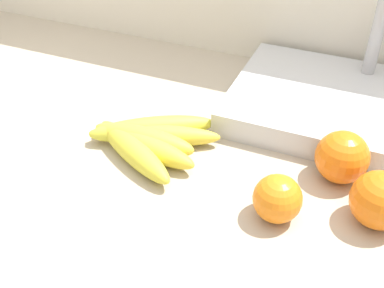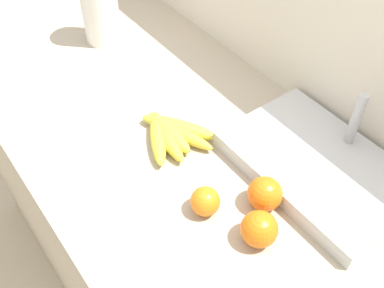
# 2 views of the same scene
# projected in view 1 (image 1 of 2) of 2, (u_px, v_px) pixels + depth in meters

# --- Properties ---
(wall_back) EXTENTS (2.08, 0.06, 1.30)m
(wall_back) POSITION_uv_depth(u_px,v_px,m) (256.00, 128.00, 1.17)
(wall_back) COLOR silver
(wall_back) RESTS_ON ground
(banana_bunch) EXTENTS (0.22, 0.20, 0.04)m
(banana_bunch) POSITION_uv_depth(u_px,v_px,m) (145.00, 139.00, 0.76)
(banana_bunch) COLOR yellow
(banana_bunch) RESTS_ON counter
(orange_back_right) EXTENTS (0.08, 0.08, 0.08)m
(orange_back_right) POSITION_uv_depth(u_px,v_px,m) (342.00, 157.00, 0.70)
(orange_back_right) COLOR orange
(orange_back_right) RESTS_ON counter
(orange_far_right) EXTENTS (0.07, 0.07, 0.07)m
(orange_far_right) POSITION_uv_depth(u_px,v_px,m) (277.00, 199.00, 0.64)
(orange_far_right) COLOR orange
(orange_far_right) RESTS_ON counter
(orange_back_left) EXTENTS (0.08, 0.08, 0.08)m
(orange_back_left) POSITION_uv_depth(u_px,v_px,m) (380.00, 200.00, 0.63)
(orange_back_left) COLOR orange
(orange_back_left) RESTS_ON counter
(sink_basin) EXTENTS (0.44, 0.29, 0.19)m
(sink_basin) POSITION_uv_depth(u_px,v_px,m) (358.00, 108.00, 0.83)
(sink_basin) COLOR #B7BABF
(sink_basin) RESTS_ON counter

